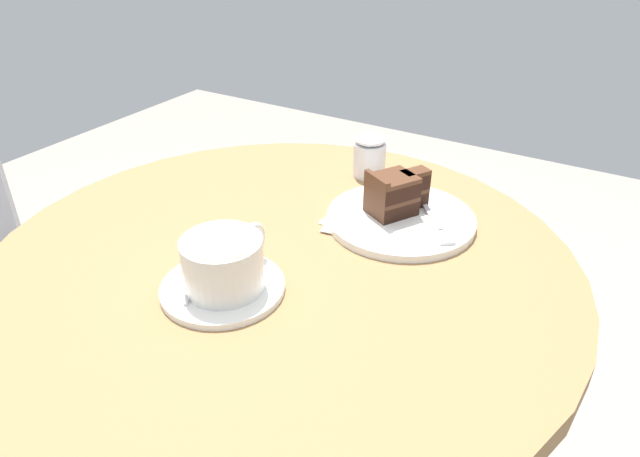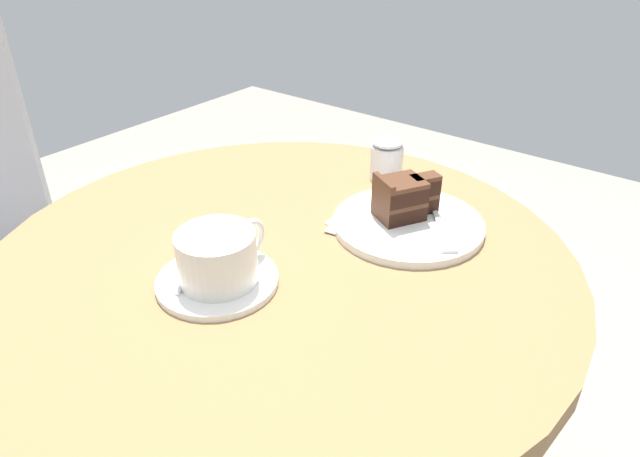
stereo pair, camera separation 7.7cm
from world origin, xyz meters
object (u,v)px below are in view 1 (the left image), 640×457
at_px(teaspoon, 194,274).
at_px(fork, 436,224).
at_px(sugar_pot, 369,155).
at_px(coffee_cup, 224,262).
at_px(napkin, 379,217).
at_px(cake_slice, 395,194).
at_px(saucer, 223,287).
at_px(cake_plate, 401,219).

bearing_deg(teaspoon, fork, -71.93).
relative_size(teaspoon, fork, 0.71).
height_order(fork, sugar_pot, sugar_pot).
distance_m(coffee_cup, napkin, 0.28).
bearing_deg(coffee_cup, cake_slice, -20.26).
height_order(saucer, cake_slice, cake_slice).
relative_size(cake_slice, napkin, 0.62).
relative_size(coffee_cup, cake_plate, 0.60).
bearing_deg(coffee_cup, saucer, 107.71).
height_order(cake_plate, napkin, cake_plate).
bearing_deg(napkin, saucer, 161.79).
bearing_deg(cake_slice, teaspoon, 151.60).
bearing_deg(cake_slice, cake_plate, -111.61).
relative_size(fork, napkin, 0.76).
bearing_deg(cake_slice, fork, -95.71).
bearing_deg(cake_slice, saucer, 158.99).
height_order(teaspoon, cake_plate, teaspoon).
bearing_deg(coffee_cup, fork, -32.66).
bearing_deg(cake_plate, napkin, 98.24).
xyz_separation_m(cake_plate, fork, (-0.00, -0.06, 0.01)).
bearing_deg(cake_plate, fork, -91.35).
relative_size(saucer, cake_plate, 0.70).
xyz_separation_m(saucer, coffee_cup, (0.00, -0.00, 0.04)).
xyz_separation_m(cake_plate, napkin, (-0.00, 0.03, -0.00)).
xyz_separation_m(saucer, teaspoon, (-0.00, 0.04, 0.01)).
relative_size(teaspoon, napkin, 0.54).
distance_m(coffee_cup, cake_plate, 0.30).
bearing_deg(cake_slice, sugar_pot, 40.75).
bearing_deg(teaspoon, coffee_cup, -118.21).
distance_m(saucer, fork, 0.32).
bearing_deg(cake_slice, coffee_cup, 159.74).
relative_size(cake_slice, fork, 0.82).
relative_size(saucer, sugar_pot, 2.07).
distance_m(saucer, coffee_cup, 0.04).
distance_m(coffee_cup, fork, 0.32).
bearing_deg(sugar_pot, fork, -126.09).
bearing_deg(napkin, sugar_pot, 32.91).
xyz_separation_m(cake_slice, napkin, (-0.01, 0.02, -0.04)).
bearing_deg(fork, cake_plate, -129.84).
bearing_deg(saucer, napkin, -18.21).
xyz_separation_m(coffee_cup, teaspoon, (-0.00, 0.05, -0.03)).
xyz_separation_m(saucer, cake_plate, (0.27, -0.12, 0.00)).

